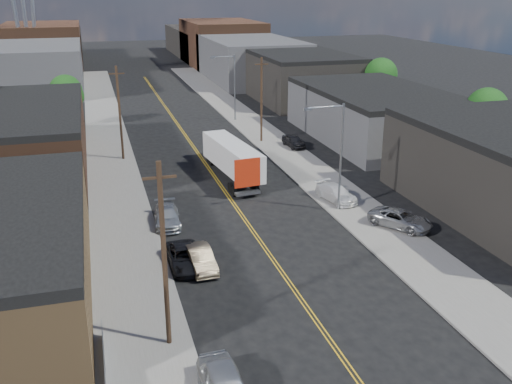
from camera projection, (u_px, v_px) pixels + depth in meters
ground at (178, 125)px, 77.03m from camera, size 260.00×260.00×0.00m
centerline at (199, 154)px, 63.48m from camera, size 0.32×120.00×0.01m
sidewalk_left at (111, 160)px, 60.97m from camera, size 5.00×140.00×0.15m
sidewalk_right at (279, 147)px, 65.95m from camera, size 5.00×140.00×0.15m
warehouse_brown at (21, 139)px, 56.74m from camera, size 12.00×26.00×6.60m
industrial_right_b at (375, 114)px, 69.12m from camera, size 14.00×24.00×6.10m
industrial_right_c at (300, 77)px, 92.34m from camera, size 14.00×22.00×7.60m
skyline_left_a at (35, 67)px, 102.03m from camera, size 16.00×30.00×8.00m
skyline_right_a at (250, 59)px, 112.52m from camera, size 16.00×30.00×8.00m
skyline_left_b at (43, 48)px, 124.27m from camera, size 16.00×26.00×10.00m
skyline_right_b at (222, 43)px, 134.76m from camera, size 16.00×26.00×10.00m
skyline_left_c at (49, 46)px, 142.84m from camera, size 16.00×40.00×7.00m
skyline_right_c at (205, 42)px, 153.33m from camera, size 16.00×40.00×7.00m
streetlight_near at (337, 149)px, 45.60m from camera, size 3.39×0.25×9.00m
streetlight_far at (232, 82)px, 77.21m from camera, size 3.39×0.25×9.00m
utility_pole_left_near at (164, 256)px, 27.98m from camera, size 1.60×0.26×10.00m
utility_pole_left_far at (120, 113)px, 59.58m from camera, size 1.60×0.26×10.00m
utility_pole_right at (261, 99)px, 66.59m from camera, size 1.60×0.26×10.00m
tree_left_far at (66, 93)px, 73.63m from camera, size 4.35×4.20×6.97m
tree_right_near at (487, 111)px, 61.58m from camera, size 4.60×4.48×7.44m
tree_right_far at (381, 77)px, 83.15m from camera, size 4.85×4.76×7.91m
semi_truck at (229, 155)px, 55.70m from camera, size 3.60×14.14×3.63m
car_left_b at (200, 259)px, 37.55m from camera, size 1.70×4.35×1.41m
car_left_c at (185, 257)px, 37.83m from camera, size 2.31×4.84×1.33m
car_left_d at (167, 216)px, 44.48m from camera, size 2.30×4.94×1.40m
car_right_lot_a at (400, 219)px, 43.61m from camera, size 4.57×5.32×1.36m
car_right_lot_b at (336, 193)px, 49.10m from camera, size 2.73×4.83×1.32m
car_right_lot_c at (294, 141)px, 65.53m from camera, size 1.89×4.15×1.38m
car_ahead_truck at (221, 153)px, 61.01m from camera, size 2.75×5.69×1.56m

